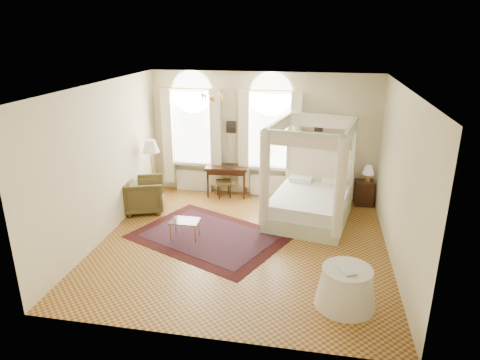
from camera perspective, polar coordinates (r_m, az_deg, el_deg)
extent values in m
plane|color=#AB7831|center=(9.20, 0.32, -8.48)|extent=(6.00, 6.00, 0.00)
plane|color=beige|center=(11.40, 3.03, 5.96)|extent=(6.00, 0.00, 6.00)
plane|color=beige|center=(5.84, -4.94, -7.74)|extent=(6.00, 0.00, 6.00)
plane|color=beige|center=(9.52, -17.73, 2.30)|extent=(0.00, 6.00, 6.00)
plane|color=beige|center=(8.57, 20.49, 0.10)|extent=(0.00, 6.00, 6.00)
plane|color=white|center=(8.18, 0.36, 12.38)|extent=(6.00, 6.00, 0.00)
cube|color=white|center=(11.73, -6.28, 7.01)|extent=(1.10, 0.04, 1.90)
cylinder|color=white|center=(11.57, -6.45, 11.61)|extent=(1.10, 0.04, 1.10)
cube|color=white|center=(11.90, -6.22, 2.26)|extent=(1.32, 0.24, 0.08)
cube|color=#F3E5C8|center=(11.84, -9.59, 5.73)|extent=(0.28, 0.14, 2.60)
cube|color=#F3E5C8|center=(11.46, -3.24, 5.51)|extent=(0.28, 0.14, 2.60)
cube|color=white|center=(12.08, -6.11, -0.02)|extent=(1.00, 0.12, 0.58)
cube|color=white|center=(11.32, 4.04, 6.61)|extent=(1.10, 0.04, 1.90)
cylinder|color=white|center=(11.14, 4.15, 11.38)|extent=(1.10, 0.04, 1.10)
cube|color=white|center=(11.49, 3.87, 1.70)|extent=(1.32, 0.24, 0.08)
cube|color=#F3E5C8|center=(11.30, 0.52, 5.34)|extent=(0.28, 0.14, 2.60)
cube|color=#F3E5C8|center=(11.16, 7.34, 4.99)|extent=(0.28, 0.14, 2.60)
cube|color=white|center=(11.68, 3.82, -0.65)|extent=(1.00, 0.12, 0.58)
cylinder|color=gold|center=(9.56, -3.77, 12.16)|extent=(0.02, 0.02, 0.40)
sphere|color=gold|center=(9.59, -3.74, 10.86)|extent=(0.16, 0.16, 0.16)
sphere|color=beige|center=(9.53, -2.44, 11.25)|extent=(0.07, 0.07, 0.07)
sphere|color=beige|center=(9.74, -2.83, 11.42)|extent=(0.07, 0.07, 0.07)
sphere|color=beige|center=(9.79, -4.11, 11.44)|extent=(0.07, 0.07, 0.07)
sphere|color=beige|center=(9.64, -5.04, 11.29)|extent=(0.07, 0.07, 0.07)
sphere|color=beige|center=(9.43, -4.69, 11.11)|extent=(0.07, 0.07, 0.07)
sphere|color=beige|center=(9.37, -3.37, 11.10)|extent=(0.07, 0.07, 0.07)
cube|color=black|center=(11.47, -1.21, 7.09)|extent=(0.26, 0.03, 0.32)
cube|color=black|center=(11.22, 10.46, 7.01)|extent=(0.22, 0.03, 0.26)
cube|color=beige|center=(10.31, 9.15, -4.39)|extent=(2.09, 2.41, 0.37)
cube|color=white|center=(10.18, 9.24, -2.72)|extent=(1.97, 2.29, 0.28)
cube|color=#F3E5C8|center=(10.99, 10.50, 1.13)|extent=(1.71, 0.40, 1.22)
cube|color=beige|center=(11.06, 6.49, 2.83)|extent=(0.11, 0.11, 2.33)
cube|color=beige|center=(10.79, 14.74, 1.88)|extent=(0.11, 0.11, 2.33)
cube|color=beige|center=(9.22, 3.26, -0.49)|extent=(0.11, 0.11, 2.33)
cube|color=beige|center=(8.90, 13.12, -1.75)|extent=(0.11, 0.11, 2.33)
cube|color=beige|center=(10.62, 10.95, 8.39)|extent=(1.71, 0.40, 0.08)
cube|color=beige|center=(8.69, 8.47, 6.10)|extent=(1.71, 0.40, 0.08)
cube|color=beige|center=(9.83, 5.22, 7.79)|extent=(0.47, 2.11, 0.08)
cube|color=beige|center=(9.53, 14.58, 6.87)|extent=(0.47, 2.11, 0.08)
cube|color=#F3E5C8|center=(10.64, 10.91, 7.64)|extent=(1.76, 0.37, 0.28)
cube|color=#F3E5C8|center=(8.72, 8.42, 5.19)|extent=(1.76, 0.37, 0.28)
cube|color=#F3E5C8|center=(9.86, 5.20, 6.98)|extent=(0.44, 2.16, 0.28)
cube|color=#F3E5C8|center=(9.56, 14.50, 6.04)|extent=(0.44, 2.16, 0.28)
cylinder|color=#F3E5C8|center=(9.19, 3.28, 0.10)|extent=(0.22, 0.22, 2.13)
cylinder|color=#F3E5C8|center=(8.87, 13.17, -1.14)|extent=(0.22, 0.22, 2.13)
cube|color=#32190D|center=(11.48, 16.18, -1.66)|extent=(0.48, 0.45, 0.64)
cylinder|color=gold|center=(11.35, 16.67, 0.31)|extent=(0.12, 0.12, 0.20)
cone|color=beige|center=(11.29, 16.77, 1.29)|extent=(0.28, 0.28, 0.22)
cube|color=#32190D|center=(11.50, -1.76, 1.70)|extent=(1.15, 0.66, 0.07)
cube|color=#32190D|center=(11.53, -1.75, 1.23)|extent=(1.03, 0.54, 0.11)
cylinder|color=#32190D|center=(11.91, -3.92, 0.22)|extent=(0.06, 0.06, 0.78)
cylinder|color=#32190D|center=(11.78, 0.77, 0.05)|extent=(0.06, 0.06, 0.78)
cylinder|color=#32190D|center=(11.50, -4.31, -0.51)|extent=(0.06, 0.06, 0.78)
cylinder|color=#32190D|center=(11.37, 0.56, -0.70)|extent=(0.06, 0.06, 0.78)
imported|color=black|center=(11.39, -1.57, 1.77)|extent=(0.36, 0.28, 0.03)
cube|color=#49431F|center=(11.51, -2.17, -0.33)|extent=(0.51, 0.51, 0.08)
cylinder|color=#32190D|center=(11.44, -2.78, -1.68)|extent=(0.04, 0.04, 0.37)
cylinder|color=#32190D|center=(11.47, -1.32, -1.59)|extent=(0.04, 0.04, 0.37)
cylinder|color=#32190D|center=(11.71, -2.97, -1.17)|extent=(0.04, 0.04, 0.37)
cylinder|color=#32190D|center=(11.75, -1.55, -1.08)|extent=(0.04, 0.04, 0.37)
imported|color=#4C4220|center=(10.88, -12.57, -1.94)|extent=(1.18, 1.17, 0.85)
cube|color=silver|center=(9.32, -7.39, -5.41)|extent=(0.63, 0.45, 0.02)
cylinder|color=gold|center=(9.34, -9.24, -6.88)|extent=(0.02, 0.02, 0.42)
cylinder|color=gold|center=(9.19, -6.02, -7.17)|extent=(0.02, 0.02, 0.42)
cylinder|color=gold|center=(9.64, -8.59, -5.96)|extent=(0.02, 0.02, 0.42)
cylinder|color=gold|center=(9.49, -5.46, -6.24)|extent=(0.02, 0.02, 0.42)
cylinder|color=gold|center=(11.53, -11.33, -2.80)|extent=(0.29, 0.29, 0.03)
cylinder|color=gold|center=(11.28, -11.57, 0.59)|extent=(0.04, 0.04, 1.47)
cone|color=beige|center=(11.05, -11.84, 4.44)|extent=(0.43, 0.43, 0.31)
cube|color=#3A0E0E|center=(9.51, -4.15, -7.52)|extent=(3.79, 3.36, 0.01)
cube|color=black|center=(9.51, -4.15, -7.48)|extent=(3.14, 2.71, 0.01)
cone|color=white|center=(7.41, 13.94, -13.78)|extent=(1.00, 1.00, 0.64)
cylinder|color=white|center=(7.23, 14.16, -11.52)|extent=(0.82, 0.82, 0.04)
imported|color=black|center=(7.09, 13.40, -11.80)|extent=(0.32, 0.36, 0.03)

